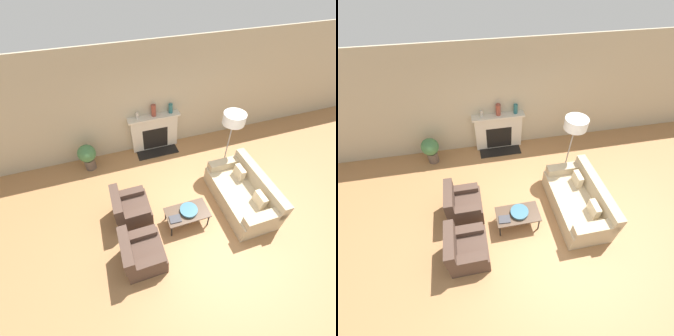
{
  "view_description": "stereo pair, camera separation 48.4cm",
  "coord_description": "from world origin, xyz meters",
  "views": [
    {
      "loc": [
        -1.39,
        -2.18,
        4.44
      ],
      "look_at": [
        -0.19,
        1.46,
        0.45
      ],
      "focal_mm": 24.0,
      "sensor_mm": 36.0,
      "label": 1
    },
    {
      "loc": [
        -0.92,
        -2.3,
        4.44
      ],
      "look_at": [
        -0.19,
        1.46,
        0.45
      ],
      "focal_mm": 24.0,
      "sensor_mm": 36.0,
      "label": 2
    }
  ],
  "objects": [
    {
      "name": "ground_plane",
      "position": [
        0.0,
        0.0,
        0.0
      ],
      "size": [
        18.0,
        18.0,
        0.0
      ],
      "primitive_type": "plane",
      "color": "#A87547"
    },
    {
      "name": "wall_back",
      "position": [
        0.0,
        2.98,
        1.45
      ],
      "size": [
        18.0,
        0.06,
        2.9
      ],
      "color": "#BCAD8E",
      "rests_on": "ground_plane"
    },
    {
      "name": "fireplace",
      "position": [
        -0.14,
        2.84,
        0.52
      ],
      "size": [
        1.44,
        0.59,
        1.08
      ],
      "color": "beige",
      "rests_on": "ground_plane"
    },
    {
      "name": "couch",
      "position": [
        1.23,
        0.27,
        0.31
      ],
      "size": [
        0.97,
        1.83,
        0.83
      ],
      "rotation": [
        0.0,
        0.0,
        -1.57
      ],
      "color": "tan",
      "rests_on": "ground_plane"
    },
    {
      "name": "armchair_near",
      "position": [
        -1.31,
        -0.37,
        0.32
      ],
      "size": [
        0.75,
        0.75,
        0.84
      ],
      "rotation": [
        0.0,
        0.0,
        1.57
      ],
      "color": "#4C382D",
      "rests_on": "ground_plane"
    },
    {
      "name": "armchair_far",
      "position": [
        -1.31,
        0.66,
        0.32
      ],
      "size": [
        0.75,
        0.75,
        0.84
      ],
      "rotation": [
        0.0,
        0.0,
        1.57
      ],
      "color": "#4C382D",
      "rests_on": "ground_plane"
    },
    {
      "name": "coffee_table",
      "position": [
        -0.19,
        0.16,
        0.36
      ],
      "size": [
        0.91,
        0.5,
        0.39
      ],
      "color": "#4C3828",
      "rests_on": "ground_plane"
    },
    {
      "name": "bowl",
      "position": [
        -0.16,
        0.17,
        0.44
      ],
      "size": [
        0.37,
        0.37,
        0.07
      ],
      "color": "#38667A",
      "rests_on": "coffee_table"
    },
    {
      "name": "book",
      "position": [
        -0.49,
        0.08,
        0.41
      ],
      "size": [
        0.25,
        0.2,
        0.02
      ],
      "rotation": [
        0.0,
        0.0,
        -0.07
      ],
      "color": "#38383D",
      "rests_on": "coffee_table"
    },
    {
      "name": "floor_lamp",
      "position": [
        1.36,
        1.41,
        1.51
      ],
      "size": [
        0.51,
        0.51,
        1.72
      ],
      "color": "gray",
      "rests_on": "ground_plane"
    },
    {
      "name": "mantel_vase_left",
      "position": [
        -0.58,
        2.85,
        1.17
      ],
      "size": [
        0.08,
        0.08,
        0.18
      ],
      "color": "beige",
      "rests_on": "fireplace"
    },
    {
      "name": "mantel_vase_center_left",
      "position": [
        -0.13,
        2.85,
        1.23
      ],
      "size": [
        0.13,
        0.13,
        0.31
      ],
      "color": "brown",
      "rests_on": "fireplace"
    },
    {
      "name": "mantel_vase_center_right",
      "position": [
        0.34,
        2.85,
        1.21
      ],
      "size": [
        0.11,
        0.11,
        0.26
      ],
      "color": "#28666B",
      "rests_on": "fireplace"
    },
    {
      "name": "potted_plant",
      "position": [
        -2.05,
        2.54,
        0.45
      ],
      "size": [
        0.46,
        0.46,
        0.76
      ],
      "color": "brown",
      "rests_on": "ground_plane"
    }
  ]
}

